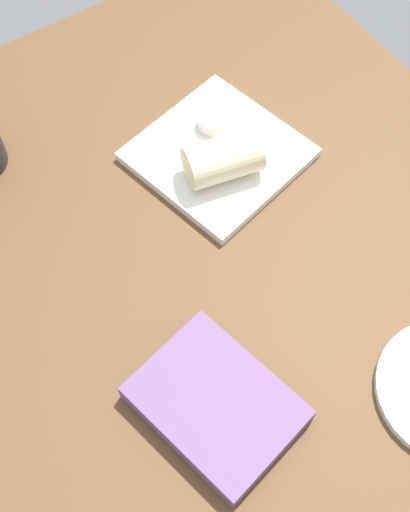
{
  "coord_description": "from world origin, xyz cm",
  "views": [
    {
      "loc": [
        -40.96,
        31.64,
        89.85
      ],
      "look_at": [
        -1.92,
        5.79,
        7.0
      ],
      "focal_mm": 47.54,
      "sensor_mm": 36.0,
      "label": 1
    }
  ],
  "objects_px": {
    "breakfast_wrap": "(223,159)",
    "square_plate": "(218,154)",
    "sauce_cup": "(214,120)",
    "book_stack": "(216,404)"
  },
  "relations": [
    {
      "from": "breakfast_wrap",
      "to": "sauce_cup",
      "type": "bearing_deg",
      "value": 166.93
    },
    {
      "from": "sauce_cup",
      "to": "breakfast_wrap",
      "type": "height_order",
      "value": "breakfast_wrap"
    },
    {
      "from": "square_plate",
      "to": "sauce_cup",
      "type": "relative_size",
      "value": 4.39
    },
    {
      "from": "sauce_cup",
      "to": "book_stack",
      "type": "relative_size",
      "value": 0.23
    },
    {
      "from": "square_plate",
      "to": "book_stack",
      "type": "height_order",
      "value": "book_stack"
    },
    {
      "from": "breakfast_wrap",
      "to": "square_plate",
      "type": "bearing_deg",
      "value": 166.93
    },
    {
      "from": "square_plate",
      "to": "book_stack",
      "type": "xyz_separation_m",
      "value": [
        -0.33,
        0.23,
        0.01
      ]
    },
    {
      "from": "breakfast_wrap",
      "to": "book_stack",
      "type": "distance_m",
      "value": 0.37
    },
    {
      "from": "square_plate",
      "to": "sauce_cup",
      "type": "height_order",
      "value": "sauce_cup"
    },
    {
      "from": "square_plate",
      "to": "breakfast_wrap",
      "type": "height_order",
      "value": "breakfast_wrap"
    }
  ]
}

